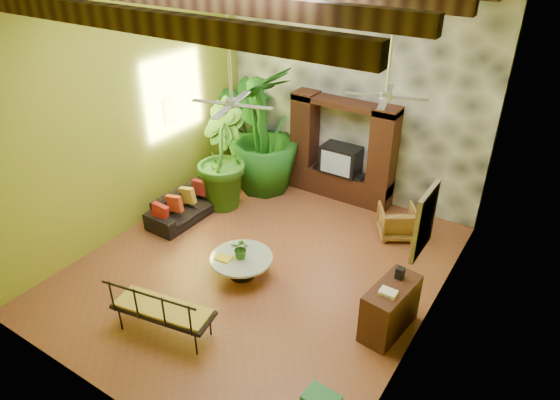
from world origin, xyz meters
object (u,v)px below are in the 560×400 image
Objects in this scene: sofa at (188,204)px; coffee_table at (242,264)px; wicker_armchair at (397,222)px; tall_plant_c at (264,131)px; ceiling_fan_back at (388,83)px; side_console at (390,308)px; tall_plant_b at (220,156)px; iron_bench at (159,309)px; tall_plant_a at (244,129)px; ceiling_fan_front at (231,90)px; entertainment_center at (341,157)px.

coffee_table is (2.17, -1.02, -0.02)m from sofa.
wicker_armchair is 3.55m from tall_plant_c.
ceiling_fan_back is 1.75× the size of side_console.
tall_plant_b is at bearing 167.18° from side_console.
iron_bench reaches higher than wicker_armchair.
tall_plant_a is 4.18m from coffee_table.
tall_plant_a reaches higher than iron_bench.
tall_plant_b is at bearing -109.05° from tall_plant_c.
tall_plant_b is at bearing -16.36° from sofa.
ceiling_fan_front reaches higher than iron_bench.
tall_plant_b is 2.19× the size of side_console.
tall_plant_a is 1.01× the size of tall_plant_b.
ceiling_fan_back is at bearing 51.54° from wicker_armchair.
tall_plant_b reaches higher than side_console.
tall_plant_c is (0.83, -0.38, 0.26)m from tall_plant_a.
tall_plant_c is (-1.46, 2.92, -1.97)m from ceiling_fan_front.
tall_plant_a is 0.82× the size of tall_plant_c.
tall_plant_a is at bearing 102.60° from iron_bench.
entertainment_center is 1.83m from tall_plant_c.
side_console is (2.87, 2.00, -0.11)m from iron_bench.
ceiling_fan_back is 0.65× the size of tall_plant_c.
side_console is at bearing 3.26° from coffee_table.
tall_plant_b is (0.44, -1.48, -0.01)m from tall_plant_a.
tall_plant_c is (0.38, 1.10, 0.27)m from tall_plant_b.
ceiling_fan_front is 1.12× the size of iron_bench.
coffee_table is 2.72m from side_console.
iron_bench is at bearing 33.61° from wicker_armchair.
tall_plant_b is at bearing -73.29° from tall_plant_a.
wicker_armchair is at bearing -26.59° from entertainment_center.
tall_plant_c is 5.18m from side_console.
ceiling_fan_back is 4.28m from tall_plant_b.
iron_bench is at bearing -92.98° from entertainment_center.
iron_bench is 3.50m from side_console.
tall_plant_b is 4.14m from iron_bench.
ceiling_fan_back reaches higher than side_console.
wicker_armchair is (4.01, 1.69, 0.04)m from sofa.
coffee_table is 1.87m from iron_bench.
tall_plant_b reaches higher than sofa.
sofa is 2.71× the size of wicker_armchair.
entertainment_center is 1.45× the size of iron_bench.
ceiling_fan_front is 3.81m from tall_plant_c.
ceiling_fan_back is 1.67× the size of coffee_table.
sofa is 4.97m from side_console.
entertainment_center reaches higher than coffee_table.
entertainment_center is at bearing 134.47° from side_console.
tall_plant_a is (-2.48, -0.24, 0.21)m from entertainment_center.
tall_plant_b reaches higher than iron_bench.
entertainment_center is 3.41× the size of wicker_armchair.
wicker_armchair is at bearing 56.05° from iron_bench.
coffee_table is at bearing 74.76° from iron_bench.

